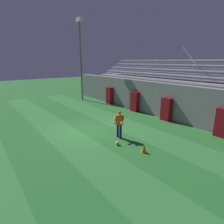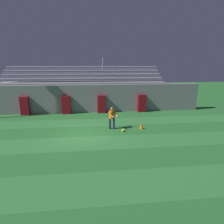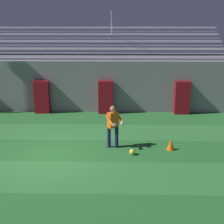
{
  "view_description": "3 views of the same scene",
  "coord_description": "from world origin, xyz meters",
  "px_view_note": "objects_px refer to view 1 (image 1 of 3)",
  "views": [
    {
      "loc": [
        10.35,
        -5.79,
        4.47
      ],
      "look_at": [
        1.93,
        0.56,
        1.59
      ],
      "focal_mm": 30.0,
      "sensor_mm": 36.0,
      "label": 1
    },
    {
      "loc": [
        0.76,
        -12.45,
        4.62
      ],
      "look_at": [
        2.36,
        1.97,
        1.04
      ],
      "focal_mm": 30.0,
      "sensor_mm": 36.0,
      "label": 2
    },
    {
      "loc": [
        2.48,
        -10.56,
        4.53
      ],
      "look_at": [
        2.18,
        1.79,
        1.19
      ],
      "focal_mm": 50.0,
      "sensor_mm": 36.0,
      "label": 3
    }
  ],
  "objects_px": {
    "padding_pillar_gate_right": "(166,109)",
    "goalkeeper": "(119,123)",
    "soccer_ball": "(117,143)",
    "traffic_cone": "(144,149)",
    "floodlight_pole": "(80,50)",
    "padding_pillar_gate_left": "(135,102)",
    "padding_pillar_far_left": "(110,96)",
    "padding_pillar_far_right": "(223,123)"
  },
  "relations": [
    {
      "from": "padding_pillar_gate_right",
      "to": "padding_pillar_far_right",
      "type": "xyz_separation_m",
      "value": [
        4.12,
        0.0,
        0.0
      ]
    },
    {
      "from": "padding_pillar_gate_right",
      "to": "padding_pillar_far_right",
      "type": "relative_size",
      "value": 1.0
    },
    {
      "from": "padding_pillar_gate_left",
      "to": "traffic_cone",
      "type": "relative_size",
      "value": 4.24
    },
    {
      "from": "padding_pillar_gate_right",
      "to": "floodlight_pole",
      "type": "bearing_deg",
      "value": -173.4
    },
    {
      "from": "floodlight_pole",
      "to": "padding_pillar_far_right",
      "type": "bearing_deg",
      "value": 4.83
    },
    {
      "from": "padding_pillar_gate_left",
      "to": "padding_pillar_gate_right",
      "type": "bearing_deg",
      "value": 0.0
    },
    {
      "from": "padding_pillar_gate_right",
      "to": "padding_pillar_gate_left",
      "type": "bearing_deg",
      "value": 180.0
    },
    {
      "from": "floodlight_pole",
      "to": "padding_pillar_gate_left",
      "type": "bearing_deg",
      "value": 9.56
    },
    {
      "from": "padding_pillar_gate_right",
      "to": "floodlight_pole",
      "type": "relative_size",
      "value": 0.2
    },
    {
      "from": "padding_pillar_far_left",
      "to": "soccer_ball",
      "type": "height_order",
      "value": "padding_pillar_far_left"
    },
    {
      "from": "padding_pillar_gate_left",
      "to": "padding_pillar_far_left",
      "type": "xyz_separation_m",
      "value": [
        -3.9,
        0.0,
        0.0
      ]
    },
    {
      "from": "padding_pillar_gate_left",
      "to": "goalkeeper",
      "type": "xyz_separation_m",
      "value": [
        3.98,
        -5.08,
        0.06
      ]
    },
    {
      "from": "padding_pillar_gate_right",
      "to": "padding_pillar_far_left",
      "type": "height_order",
      "value": "same"
    },
    {
      "from": "padding_pillar_gate_right",
      "to": "traffic_cone",
      "type": "relative_size",
      "value": 4.24
    },
    {
      "from": "padding_pillar_far_left",
      "to": "soccer_ball",
      "type": "distance_m",
      "value": 10.41
    },
    {
      "from": "padding_pillar_gate_right",
      "to": "soccer_ball",
      "type": "bearing_deg",
      "value": -78.1
    },
    {
      "from": "padding_pillar_gate_right",
      "to": "padding_pillar_far_left",
      "type": "distance_m",
      "value": 7.39
    },
    {
      "from": "padding_pillar_far_left",
      "to": "padding_pillar_far_right",
      "type": "height_order",
      "value": "same"
    },
    {
      "from": "soccer_ball",
      "to": "goalkeeper",
      "type": "bearing_deg",
      "value": 135.37
    },
    {
      "from": "padding_pillar_gate_left",
      "to": "soccer_ball",
      "type": "height_order",
      "value": "padding_pillar_gate_left"
    },
    {
      "from": "padding_pillar_far_left",
      "to": "goalkeeper",
      "type": "bearing_deg",
      "value": -32.82
    },
    {
      "from": "padding_pillar_far_right",
      "to": "padding_pillar_gate_left",
      "type": "bearing_deg",
      "value": 180.0
    },
    {
      "from": "floodlight_pole",
      "to": "padding_pillar_far_left",
      "type": "bearing_deg",
      "value": 18.96
    },
    {
      "from": "padding_pillar_gate_right",
      "to": "goalkeeper",
      "type": "xyz_separation_m",
      "value": [
        0.5,
        -5.08,
        0.06
      ]
    },
    {
      "from": "soccer_ball",
      "to": "traffic_cone",
      "type": "xyz_separation_m",
      "value": [
        1.49,
        0.53,
        0.1
      ]
    },
    {
      "from": "floodlight_pole",
      "to": "traffic_cone",
      "type": "bearing_deg",
      "value": -16.04
    },
    {
      "from": "goalkeeper",
      "to": "padding_pillar_gate_right",
      "type": "bearing_deg",
      "value": 95.59
    },
    {
      "from": "padding_pillar_gate_right",
      "to": "soccer_ball",
      "type": "distance_m",
      "value": 5.98
    },
    {
      "from": "floodlight_pole",
      "to": "traffic_cone",
      "type": "relative_size",
      "value": 21.49
    },
    {
      "from": "padding_pillar_gate_left",
      "to": "soccer_ball",
      "type": "relative_size",
      "value": 8.1
    },
    {
      "from": "floodlight_pole",
      "to": "traffic_cone",
      "type": "xyz_separation_m",
      "value": [
        13.85,
        -3.98,
        -5.41
      ]
    },
    {
      "from": "padding_pillar_far_right",
      "to": "soccer_ball",
      "type": "height_order",
      "value": "padding_pillar_far_right"
    },
    {
      "from": "padding_pillar_gate_right",
      "to": "goalkeeper",
      "type": "distance_m",
      "value": 5.11
    },
    {
      "from": "padding_pillar_far_left",
      "to": "floodlight_pole",
      "type": "distance_m",
      "value": 6.17
    },
    {
      "from": "padding_pillar_far_right",
      "to": "goalkeeper",
      "type": "distance_m",
      "value": 6.24
    },
    {
      "from": "goalkeeper",
      "to": "padding_pillar_gate_left",
      "type": "bearing_deg",
      "value": 128.06
    },
    {
      "from": "padding_pillar_gate_right",
      "to": "goalkeeper",
      "type": "bearing_deg",
      "value": -84.41
    },
    {
      "from": "padding_pillar_gate_left",
      "to": "traffic_cone",
      "type": "height_order",
      "value": "padding_pillar_gate_left"
    },
    {
      "from": "goalkeeper",
      "to": "traffic_cone",
      "type": "xyz_separation_m",
      "value": [
        2.21,
        -0.19,
        -0.74
      ]
    },
    {
      "from": "padding_pillar_far_right",
      "to": "traffic_cone",
      "type": "height_order",
      "value": "padding_pillar_far_right"
    },
    {
      "from": "padding_pillar_far_right",
      "to": "soccer_ball",
      "type": "bearing_deg",
      "value": -116.53
    },
    {
      "from": "soccer_ball",
      "to": "floodlight_pole",
      "type": "bearing_deg",
      "value": 159.95
    }
  ]
}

